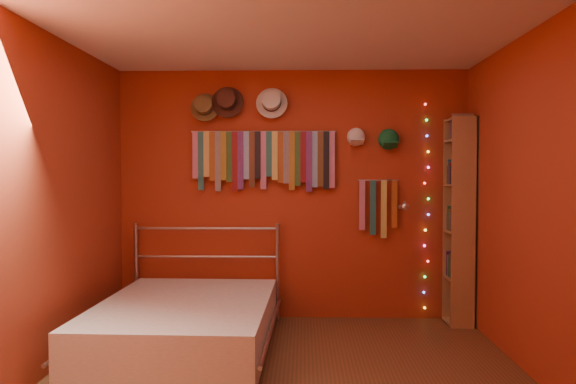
# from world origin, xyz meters

# --- Properties ---
(ground) EXTENTS (3.50, 3.50, 0.00)m
(ground) POSITION_xyz_m (0.00, 0.00, 0.00)
(ground) COLOR brown
(ground) RESTS_ON ground
(back_wall) EXTENTS (3.50, 0.02, 2.50)m
(back_wall) POSITION_xyz_m (0.00, 1.75, 1.25)
(back_wall) COLOR maroon
(back_wall) RESTS_ON ground
(right_wall) EXTENTS (0.02, 3.50, 2.50)m
(right_wall) POSITION_xyz_m (1.75, 0.00, 1.25)
(right_wall) COLOR maroon
(right_wall) RESTS_ON ground
(left_wall) EXTENTS (0.02, 3.50, 2.50)m
(left_wall) POSITION_xyz_m (-1.75, 0.00, 1.25)
(left_wall) COLOR maroon
(left_wall) RESTS_ON ground
(ceiling) EXTENTS (3.50, 3.50, 0.02)m
(ceiling) POSITION_xyz_m (0.00, 0.00, 2.50)
(ceiling) COLOR white
(ceiling) RESTS_ON back_wall
(tie_rack) EXTENTS (1.45, 0.03, 0.61)m
(tie_rack) POSITION_xyz_m (-0.28, 1.68, 1.63)
(tie_rack) COLOR #B1B1B5
(tie_rack) RESTS_ON back_wall
(small_tie_rack) EXTENTS (0.40, 0.03, 0.58)m
(small_tie_rack) POSITION_xyz_m (0.86, 1.69, 1.15)
(small_tie_rack) COLOR #B1B1B5
(small_tie_rack) RESTS_ON back_wall
(fedora_olive) EXTENTS (0.29, 0.16, 0.29)m
(fedora_olive) POSITION_xyz_m (-0.88, 1.65, 2.13)
(fedora_olive) COLOR brown
(fedora_olive) RESTS_ON back_wall
(fedora_brown) EXTENTS (0.32, 0.18, 0.32)m
(fedora_brown) POSITION_xyz_m (-0.65, 1.65, 2.18)
(fedora_brown) COLOR #432118
(fedora_brown) RESTS_ON back_wall
(fedora_white) EXTENTS (0.31, 0.17, 0.31)m
(fedora_white) POSITION_xyz_m (-0.21, 1.65, 2.17)
(fedora_white) COLOR silver
(fedora_white) RESTS_ON back_wall
(cap_white) EXTENTS (0.18, 0.23, 0.18)m
(cap_white) POSITION_xyz_m (0.63, 1.70, 1.83)
(cap_white) COLOR white
(cap_white) RESTS_ON back_wall
(cap_green) EXTENTS (0.19, 0.24, 0.19)m
(cap_green) POSITION_xyz_m (0.96, 1.70, 1.80)
(cap_green) COLOR #186D35
(cap_green) RESTS_ON back_wall
(fairy_lights) EXTENTS (0.06, 0.02, 2.06)m
(fairy_lights) POSITION_xyz_m (1.34, 1.71, 1.13)
(fairy_lights) COLOR #FF3333
(fairy_lights) RESTS_ON back_wall
(reading_lamp) EXTENTS (0.07, 0.32, 0.09)m
(reading_lamp) POSITION_xyz_m (1.08, 1.50, 1.15)
(reading_lamp) COLOR #B1B1B5
(reading_lamp) RESTS_ON back_wall
(bookshelf) EXTENTS (0.25, 0.34, 2.00)m
(bookshelf) POSITION_xyz_m (1.66, 1.53, 1.02)
(bookshelf) COLOR olive
(bookshelf) RESTS_ON ground
(bed) EXTENTS (1.50, 2.01, 0.97)m
(bed) POSITION_xyz_m (-0.86, 0.64, 0.22)
(bed) COLOR #B1B1B5
(bed) RESTS_ON ground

